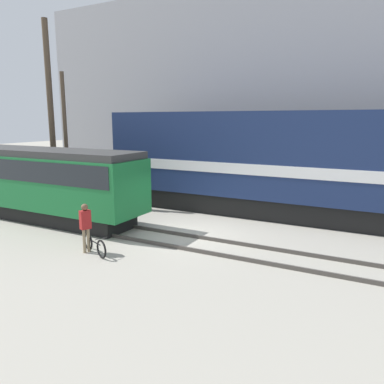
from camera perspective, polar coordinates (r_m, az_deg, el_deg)
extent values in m
plane|color=#9E998C|center=(15.37, -0.63, -6.61)|extent=(120.00, 120.00, 0.00)
cube|color=#47423D|center=(14.01, -3.81, -8.11)|extent=(60.00, 0.07, 0.14)
cube|color=#47423D|center=(15.19, -0.98, -6.55)|extent=(60.00, 0.07, 0.14)
cube|color=#47423D|center=(18.90, 5.23, -3.08)|extent=(60.00, 0.07, 0.14)
cube|color=#47423D|center=(20.19, 6.79, -2.19)|extent=(60.00, 0.07, 0.14)
cube|color=#99999E|center=(25.85, 12.40, 14.40)|extent=(32.37, 6.00, 12.59)
cube|color=black|center=(18.48, 16.24, -2.42)|extent=(18.27, 2.55, 1.00)
cube|color=navy|center=(18.09, 16.67, 5.34)|extent=(19.86, 3.00, 4.02)
cube|color=white|center=(18.15, 16.56, 3.45)|extent=(19.46, 3.04, 0.50)
cube|color=black|center=(18.83, -20.94, -2.95)|extent=(8.70, 2.00, 0.70)
cube|color=#196B33|center=(18.54, -21.26, 1.60)|extent=(9.89, 2.50, 2.33)
cube|color=#1E2328|center=(18.46, -21.39, 3.48)|extent=(9.49, 2.54, 0.90)
cube|color=#333333|center=(18.39, -21.54, 5.64)|extent=(9.69, 2.38, 0.30)
torus|color=black|center=(13.19, -13.64, -8.45)|extent=(0.63, 0.31, 0.65)
torus|color=black|center=(14.10, -15.54, -7.28)|extent=(0.63, 0.31, 0.65)
cylinder|color=black|center=(13.61, -14.65, -7.39)|extent=(0.83, 0.37, 0.04)
cylinder|color=black|center=(13.92, -15.32, -6.87)|extent=(0.03, 0.03, 0.29)
cylinder|color=#262626|center=(13.08, -13.71, -6.90)|extent=(0.19, 0.42, 0.02)
cylinder|color=#8C7A5B|center=(13.89, -15.49, -7.08)|extent=(0.11, 0.11, 0.87)
cylinder|color=#8C7A5B|center=(13.83, -16.10, -7.20)|extent=(0.11, 0.11, 0.87)
cube|color=maroon|center=(13.65, -15.96, -4.08)|extent=(0.34, 0.42, 0.67)
sphere|color=brown|center=(13.54, -16.06, -2.23)|extent=(0.23, 0.23, 0.23)
cylinder|color=#4C3D2D|center=(22.15, -20.69, 11.00)|extent=(0.32, 0.32, 9.84)
cylinder|color=#4C3D2D|center=(21.45, -18.67, 7.50)|extent=(0.21, 0.21, 7.11)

